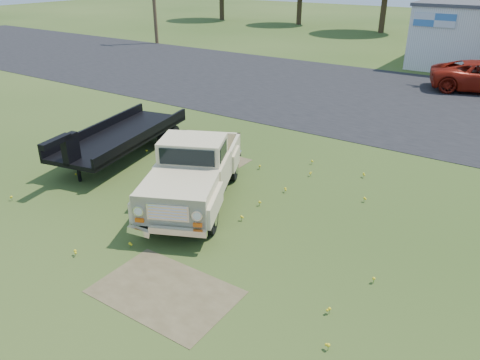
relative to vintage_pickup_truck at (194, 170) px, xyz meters
name	(u,v)px	position (x,y,z in m)	size (l,w,h in m)	color
ground	(198,216)	(0.63, -0.68, -0.99)	(140.00, 140.00, 0.00)	#2C4415
asphalt_lot	(377,98)	(0.63, 14.32, -0.99)	(90.00, 14.00, 0.02)	black
dirt_patch_a	(165,292)	(2.13, -3.68, -0.99)	(3.00, 2.00, 0.01)	brown
dirt_patch_b	(215,161)	(-1.37, 2.82, -0.99)	(2.20, 1.60, 0.01)	brown
vintage_pickup_truck	(194,170)	(0.00, 0.00, 0.00)	(2.13, 5.47, 1.98)	tan
flatbed_trailer	(121,133)	(-4.46, 1.36, -0.13)	(2.11, 6.34, 1.73)	black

